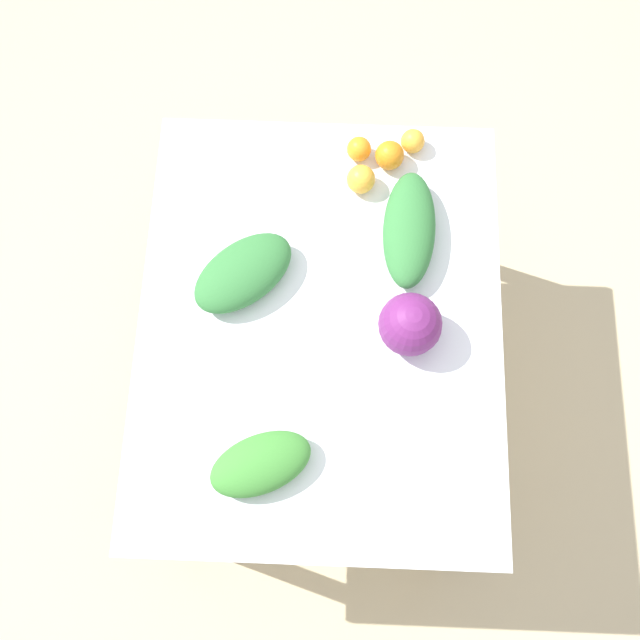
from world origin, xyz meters
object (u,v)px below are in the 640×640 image
Objects in this scene: orange_0 at (390,155)px; orange_1 at (413,141)px; greens_bunch_dandelion at (261,464)px; orange_3 at (359,149)px; cabbage_purple at (410,324)px; greens_bunch_scallion at (243,273)px; greens_bunch_chard at (409,229)px; orange_2 at (361,179)px.

orange_0 is 0.08m from orange_1.
orange_3 is at bearing -14.01° from greens_bunch_dandelion.
cabbage_purple is at bearing -165.41° from orange_3.
cabbage_purple is 0.44m from greens_bunch_scallion.
cabbage_purple is at bearing -174.16° from orange_0.
cabbage_purple is at bearing -45.14° from greens_bunch_dandelion.
orange_0 is at bearing 13.20° from greens_bunch_chard.
orange_3 is (0.85, -0.21, -0.01)m from greens_bunch_dandelion.
cabbage_purple is 0.53m from orange_3.
greens_bunch_scallion is 3.68× the size of orange_2.
greens_bunch_scallion reaches higher than orange_0.
greens_bunch_dandelion is at bearing 134.86° from cabbage_purple.
greens_bunch_chard is 5.00× the size of orange_1.
orange_0 reaches higher than orange_3.
greens_bunch_chard is 0.70m from greens_bunch_dandelion.
orange_0 is (0.49, 0.05, -0.04)m from cabbage_purple.
greens_bunch_dandelion is 3.70× the size of orange_3.
greens_bunch_chard is at bearing -0.38° from cabbage_purple.
greens_bunch_dandelion is at bearing -171.13° from greens_bunch_scallion.
greens_bunch_dandelion is 0.95m from orange_1.
greens_bunch_dandelion is 3.75× the size of orange_1.
greens_bunch_dandelion is 3.20× the size of orange_2.
greens_bunch_scallion is at bearing 134.00° from orange_0.
greens_bunch_scallion is at bearing 8.87° from greens_bunch_dandelion.
greens_bunch_scallion is at bearing 133.85° from orange_2.
greens_bunch_scallion reaches higher than orange_1.
greens_bunch_dandelion is at bearing 163.85° from orange_2.
greens_bunch_dandelion is at bearing 165.99° from orange_3.
greens_bunch_dandelion is at bearing 150.44° from greens_bunch_chard.
greens_bunch_chard is 4.93× the size of orange_3.
orange_3 is at bearing 101.78° from orange_1.
greens_bunch_scallion reaches higher than greens_bunch_dandelion.
greens_bunch_scallion is 1.15× the size of greens_bunch_dandelion.
orange_3 is (0.37, -0.29, -0.01)m from greens_bunch_scallion.
cabbage_purple is 0.48× the size of greens_bunch_chard.
cabbage_purple is at bearing 179.62° from greens_bunch_chard.
orange_2 reaches higher than orange_3.
orange_3 is (0.51, 0.13, -0.04)m from cabbage_purple.
greens_bunch_chard is at bearing -166.80° from orange_0.
greens_bunch_chard is at bearing -72.10° from greens_bunch_scallion.
cabbage_purple is 2.00× the size of orange_0.
orange_1 is 0.15m from orange_3.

